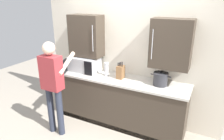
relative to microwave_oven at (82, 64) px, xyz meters
The scene contains 7 objects.
back_wall_tiled 0.96m from the microwave_oven, 17.66° to the left, with size 3.44×0.44×2.84m.
counter_unit 1.02m from the microwave_oven, ahead, with size 2.36×0.60×0.91m.
microwave_oven is the anchor object (origin of this frame).
knife_block 0.82m from the microwave_oven, ahead, with size 0.11×0.15×0.31m.
thermos_flask 0.54m from the microwave_oven, ahead, with size 0.08×0.08×0.25m.
stock_pot 1.51m from the microwave_oven, ahead, with size 0.33×0.24×0.24m.
person_figure 0.79m from the microwave_oven, 93.47° to the right, with size 0.44×0.59×1.62m.
Camera 1 is at (1.36, -2.15, 2.25)m, focal length 32.56 mm.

